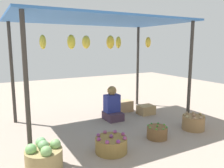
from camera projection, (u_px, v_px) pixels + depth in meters
name	position (u px, v px, depth m)	size (l,w,h in m)	color
ground_plane	(101.00, 123.00, 5.10)	(14.00, 14.00, 0.00)	gray
market_stall_structure	(99.00, 28.00, 4.76)	(3.58, 2.21, 2.22)	#38332D
vendor_person	(112.00, 107.00, 5.29)	(0.36, 0.44, 0.78)	#432E40
basket_cabbages	(44.00, 157.00, 3.19)	(0.51, 0.51, 0.42)	#948050
basket_purple_onions	(111.00, 145.00, 3.70)	(0.52, 0.52, 0.30)	olive
basket_green_chilies	(157.00, 132.00, 4.25)	(0.38, 0.38, 0.25)	brown
basket_potatoes	(193.00, 122.00, 4.69)	(0.44, 0.44, 0.33)	olive
wooden_crate_near_vendor	(124.00, 106.00, 5.98)	(0.41, 0.29, 0.28)	tan
wooden_crate_stacked_rear	(146.00, 110.00, 5.74)	(0.39, 0.30, 0.22)	#A58455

